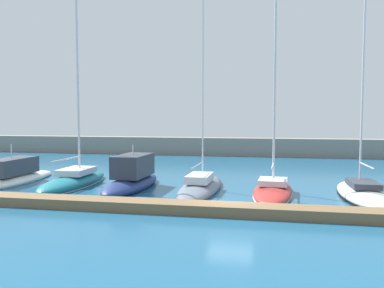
% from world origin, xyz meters
% --- Properties ---
extents(ground_plane, '(120.00, 120.00, 0.00)m').
position_xyz_m(ground_plane, '(0.00, 0.00, 0.00)').
color(ground_plane, '#1E567A').
extents(dock_pier, '(40.45, 1.51, 0.55)m').
position_xyz_m(dock_pier, '(0.00, -1.30, 0.27)').
color(dock_pier, brown).
rests_on(dock_pier, ground_plane).
extents(breakwater_seawall, '(108.00, 2.14, 2.30)m').
position_xyz_m(breakwater_seawall, '(0.00, 29.58, 1.15)').
color(breakwater_seawall, gray).
rests_on(breakwater_seawall, ground_plane).
extents(motorboat_white_nearest, '(2.82, 9.78, 3.31)m').
position_xyz_m(motorboat_white_nearest, '(-17.16, 5.18, 0.51)').
color(motorboat_white_nearest, white).
rests_on(motorboat_white_nearest, ground_plane).
extents(sailboat_teal_second, '(2.71, 9.13, 15.55)m').
position_xyz_m(sailboat_teal_second, '(-12.02, 5.12, 0.40)').
color(sailboat_teal_second, '#19707F').
rests_on(sailboat_teal_second, ground_plane).
extents(motorboat_navy_third, '(2.76, 8.44, 3.31)m').
position_xyz_m(motorboat_navy_third, '(-7.41, 4.83, 0.78)').
color(motorboat_navy_third, navy).
rests_on(motorboat_navy_third, ground_plane).
extents(sailboat_slate_fourth, '(2.70, 9.61, 16.87)m').
position_xyz_m(sailboat_slate_fourth, '(-2.49, 4.82, 0.28)').
color(sailboat_slate_fourth, slate).
rests_on(sailboat_slate_fourth, ground_plane).
extents(sailboat_red_fifth, '(2.95, 8.56, 16.73)m').
position_xyz_m(sailboat_red_fifth, '(2.33, 4.70, 0.33)').
color(sailboat_red_fifth, '#B72D28').
rests_on(sailboat_red_fifth, ground_plane).
extents(sailboat_ivory_sixth, '(2.77, 8.22, 12.72)m').
position_xyz_m(sailboat_ivory_sixth, '(7.75, 4.21, 0.34)').
color(sailboat_ivory_sixth, silver).
rests_on(sailboat_ivory_sixth, ground_plane).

